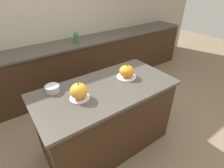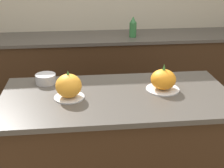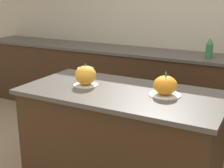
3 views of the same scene
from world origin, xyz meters
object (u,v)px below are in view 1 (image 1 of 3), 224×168
Objects in this scene: pumpkin_cake_right at (127,72)px; mixing_bowl at (52,89)px; bottle_tall at (76,37)px; pumpkin_cake_left at (79,91)px.

mixing_bowl is (-0.84, 0.21, -0.04)m from pumpkin_cake_right.
pumpkin_cake_left is at bearing -114.76° from bottle_tall.
bottle_tall is (0.69, 1.49, 0.05)m from pumpkin_cake_left.
pumpkin_cake_right is (0.66, 0.06, -0.01)m from pumpkin_cake_left.
bottle_tall is 1.50m from mixing_bowl.
bottle_tall is (0.03, 1.43, 0.06)m from pumpkin_cake_right.
pumpkin_cake_left reaches higher than mixing_bowl.
pumpkin_cake_right is 0.87m from mixing_bowl.
mixing_bowl is (-0.87, -1.22, -0.10)m from bottle_tall.
pumpkin_cake_right is 1.43m from bottle_tall.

